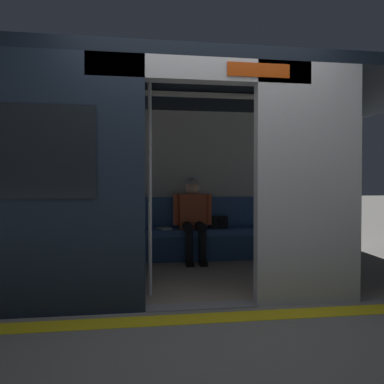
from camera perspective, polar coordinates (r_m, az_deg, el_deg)
ground_plane at (r=3.61m, az=1.34°, el=-16.37°), size 60.00×60.00×0.00m
platform_edge_strip at (r=3.33m, az=2.27°, el=-17.86°), size 8.00×0.24×0.01m
train_car at (r=4.59m, az=-1.97°, el=6.48°), size 6.40×2.64×2.30m
bench_seat at (r=5.60m, az=-2.43°, el=-6.50°), size 3.26×0.44×0.44m
person_seated at (r=5.54m, az=0.14°, el=-3.19°), size 0.55×0.68×1.17m
handbag at (r=5.74m, az=3.83°, el=-4.42°), size 0.26×0.15×0.17m
book at (r=5.59m, az=-4.04°, el=-5.31°), size 0.22×0.26×0.03m
grab_pole_door at (r=3.80m, az=-6.15°, el=1.05°), size 0.04×0.04×2.16m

